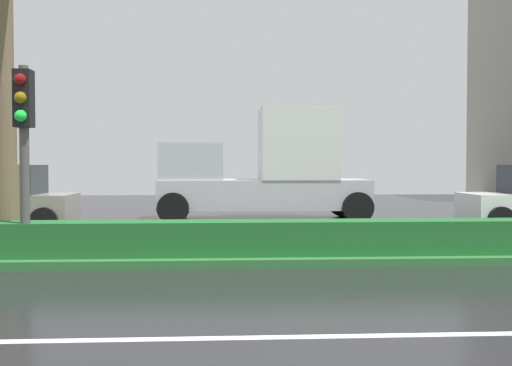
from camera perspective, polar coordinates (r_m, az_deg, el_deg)
ground_plane at (r=13.31m, az=3.25°, el=-5.97°), size 90.00×42.00×0.10m
near_lane_divider_stripe at (r=6.53m, az=10.42°, el=-13.80°), size 81.00×0.14×0.01m
median_strip at (r=12.31m, az=3.78°, el=-6.03°), size 85.50×4.00×0.15m
median_hedge at (r=10.89m, az=4.68°, el=-5.07°), size 76.50×0.70×0.60m
traffic_signal_median_left at (r=10.98m, az=-20.81°, el=4.97°), size 0.28×0.43×3.24m
box_truck_lead at (r=18.96m, az=0.93°, el=1.20°), size 6.40×2.64×3.46m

